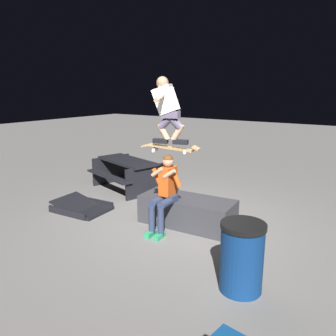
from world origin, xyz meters
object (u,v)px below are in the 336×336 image
skater_airborne (167,107)px  trash_bin (242,257)px  person_sitting_on_ledge (165,189)px  skateboard (170,148)px  ledge_box_main (187,211)px  kicker_ramp (82,208)px  picnic_table_back (127,170)px

skater_airborne → trash_bin: (-1.84, 1.09, -1.71)m
person_sitting_on_ledge → skater_airborne: 1.41m
skateboard → skater_airborne: skater_airborne is taller
ledge_box_main → trash_bin: (-1.61, 1.39, 0.19)m
ledge_box_main → skateboard: (0.18, 0.29, 1.21)m
kicker_ramp → picnic_table_back: 1.78m
person_sitting_on_ledge → trash_bin: person_sitting_on_ledge is taller
person_sitting_on_ledge → picnic_table_back: bearing=-35.3°
picnic_table_back → trash_bin: trash_bin is taller
ledge_box_main → skateboard: skateboard is taller
ledge_box_main → skateboard: size_ratio=1.68×
person_sitting_on_ledge → kicker_ramp: 2.12m
skater_airborne → kicker_ramp: bearing=8.0°
picnic_table_back → ledge_box_main: bearing=154.8°
skater_airborne → trash_bin: skater_airborne is taller
ledge_box_main → kicker_ramp: bearing=14.8°
picnic_table_back → trash_bin: size_ratio=2.25×
skater_airborne → picnic_table_back: 3.09m
picnic_table_back → person_sitting_on_ledge: bearing=144.7°
skateboard → picnic_table_back: size_ratio=0.52×
kicker_ramp → picnic_table_back: size_ratio=0.57×
kicker_ramp → trash_bin: bearing=167.9°
trash_bin → ledge_box_main: bearing=-40.9°
ledge_box_main → trash_bin: size_ratio=1.95×
person_sitting_on_ledge → ledge_box_main: bearing=-115.1°
skateboard → skater_airborne: bearing=16.1°
trash_bin → skateboard: bearing=-31.7°
kicker_ramp → skater_airborne: bearing=-172.0°
skateboard → kicker_ramp: size_ratio=0.90×
ledge_box_main → skater_airborne: 1.94m
person_sitting_on_ledge → trash_bin: (-1.81, 0.96, -0.31)m
person_sitting_on_ledge → kicker_ramp: person_sitting_on_ledge is taller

